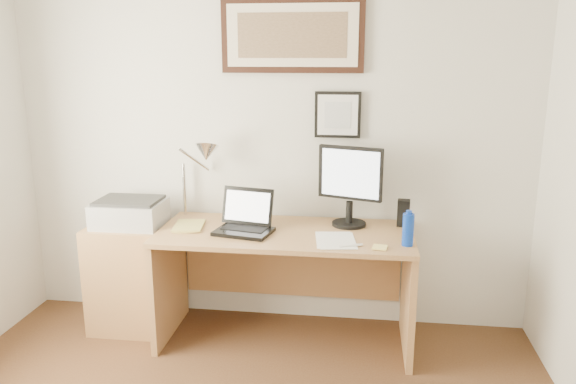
% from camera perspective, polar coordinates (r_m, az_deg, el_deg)
% --- Properties ---
extents(wall_back, '(3.50, 0.02, 2.50)m').
position_cam_1_polar(wall_back, '(3.80, -1.79, 4.98)').
color(wall_back, silver).
rests_on(wall_back, ground).
extents(side_cabinet, '(0.50, 0.40, 0.73)m').
position_cam_1_polar(side_cabinet, '(4.00, -15.74, -8.29)').
color(side_cabinet, '#9F7043').
rests_on(side_cabinet, floor).
extents(water_bottle, '(0.07, 0.07, 0.19)m').
position_cam_1_polar(water_bottle, '(3.33, 12.10, -3.77)').
color(water_bottle, '#0D34AB').
rests_on(water_bottle, desk).
extents(bottle_cap, '(0.03, 0.03, 0.02)m').
position_cam_1_polar(bottle_cap, '(3.30, 12.19, -2.02)').
color(bottle_cap, '#0D34AB').
rests_on(bottle_cap, water_bottle).
extents(speaker, '(0.08, 0.08, 0.18)m').
position_cam_1_polar(speaker, '(3.70, 11.65, -2.10)').
color(speaker, black).
rests_on(speaker, desk).
extents(paper_sheet_a, '(0.26, 0.34, 0.00)m').
position_cam_1_polar(paper_sheet_a, '(3.39, 4.74, -4.87)').
color(paper_sheet_a, white).
rests_on(paper_sheet_a, desk).
extents(paper_sheet_b, '(0.26, 0.34, 0.00)m').
position_cam_1_polar(paper_sheet_b, '(3.37, 5.00, -4.95)').
color(paper_sheet_b, white).
rests_on(paper_sheet_b, desk).
extents(sticky_pad, '(0.09, 0.09, 0.01)m').
position_cam_1_polar(sticky_pad, '(3.28, 9.31, -5.56)').
color(sticky_pad, '#FFE878').
rests_on(sticky_pad, desk).
extents(marker_pen, '(0.14, 0.06, 0.02)m').
position_cam_1_polar(marker_pen, '(3.28, 6.41, -5.43)').
color(marker_pen, white).
rests_on(marker_pen, desk).
extents(book, '(0.22, 0.27, 0.02)m').
position_cam_1_polar(book, '(3.69, -11.45, -3.41)').
color(book, '#C9BA5E').
rests_on(book, desk).
extents(desk, '(1.60, 0.70, 0.75)m').
position_cam_1_polar(desk, '(3.70, -0.11, -7.09)').
color(desk, '#9F7043').
rests_on(desk, floor).
extents(laptop, '(0.38, 0.36, 0.26)m').
position_cam_1_polar(laptop, '(3.54, -4.39, -3.08)').
color(laptop, black).
rests_on(laptop, desk).
extents(lcd_monitor, '(0.41, 0.22, 0.52)m').
position_cam_1_polar(lcd_monitor, '(3.60, 6.32, 1.00)').
color(lcd_monitor, black).
rests_on(lcd_monitor, desk).
extents(printer, '(0.44, 0.34, 0.18)m').
position_cam_1_polar(printer, '(3.85, -15.78, -2.01)').
color(printer, '#A7A7AA').
rests_on(printer, side_cabinet).
extents(desk_lamp, '(0.29, 0.27, 0.53)m').
position_cam_1_polar(desk_lamp, '(3.72, -8.50, 3.66)').
color(desk_lamp, silver).
rests_on(desk_lamp, desk).
extents(picture_large, '(0.92, 0.04, 0.47)m').
position_cam_1_polar(picture_large, '(3.71, 0.43, 15.62)').
color(picture_large, black).
rests_on(picture_large, wall_back).
extents(picture_small, '(0.30, 0.03, 0.30)m').
position_cam_1_polar(picture_small, '(3.70, 5.07, 7.82)').
color(picture_small, black).
rests_on(picture_small, wall_back).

